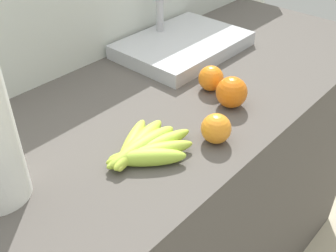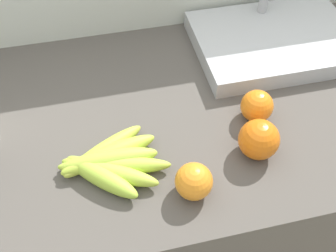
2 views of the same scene
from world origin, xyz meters
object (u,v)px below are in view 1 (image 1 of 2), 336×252
at_px(banana_bunch, 144,148).
at_px(orange_center, 216,129).
at_px(sink_basin, 182,44).
at_px(orange_back_left, 232,92).
at_px(orange_far_right, 211,78).

xyz_separation_m(banana_bunch, orange_center, (0.14, -0.08, 0.02)).
height_order(orange_center, sink_basin, sink_basin).
bearing_deg(banana_bunch, orange_center, -30.39).
relative_size(orange_back_left, sink_basin, 0.20).
relative_size(banana_bunch, orange_back_left, 2.72).
bearing_deg(sink_basin, orange_far_right, -122.19).
xyz_separation_m(orange_far_right, orange_back_left, (-0.03, -0.09, 0.01)).
height_order(banana_bunch, orange_far_right, orange_far_right).
distance_m(orange_far_right, orange_back_left, 0.09).
bearing_deg(orange_center, orange_far_right, 39.74).
relative_size(banana_bunch, orange_center, 3.16).
distance_m(orange_far_right, sink_basin, 0.25).
bearing_deg(banana_bunch, sink_basin, 31.23).
xyz_separation_m(banana_bunch, sink_basin, (0.45, 0.27, 0.01)).
distance_m(orange_center, orange_far_right, 0.23).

